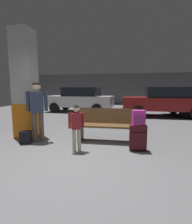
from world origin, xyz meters
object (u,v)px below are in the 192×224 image
object	(u,v)px
backpack_bright	(139,118)
suitcase	(138,137)
structural_pillar	(25,85)
child	(76,123)
parked_car_near	(165,101)
bench	(107,125)
backpack_dark_floor	(26,137)
adult	(37,105)
parked_car_far	(80,99)

from	to	relation	value
backpack_bright	suitcase	bearing A→B (deg)	163.72
structural_pillar	backpack_bright	distance (m)	3.35
structural_pillar	child	xyz separation A→B (m)	(1.83, -0.92, -0.88)
structural_pillar	parked_car_near	bearing A→B (deg)	44.86
bench	child	size ratio (longest dim) A/B	1.52
structural_pillar	child	bearing A→B (deg)	-26.64
structural_pillar	suitcase	size ratio (longest dim) A/B	5.12
parked_car_near	backpack_dark_floor	bearing A→B (deg)	-129.18
bench	adult	size ratio (longest dim) A/B	1.01
structural_pillar	parked_car_near	xyz separation A→B (m)	(4.77, 4.75, -0.73)
adult	backpack_bright	bearing A→B (deg)	-4.70
backpack_bright	child	distance (m)	1.41
child	backpack_dark_floor	size ratio (longest dim) A/B	3.14
structural_pillar	suitcase	world-z (taller)	structural_pillar
suitcase	parked_car_far	size ratio (longest dim) A/B	0.14
suitcase	adult	distance (m)	2.71
bench	adult	world-z (taller)	adult
backpack_bright	parked_car_far	bearing A→B (deg)	117.21
structural_pillar	bench	world-z (taller)	structural_pillar
backpack_bright	child	size ratio (longest dim) A/B	0.32
adult	parked_car_near	size ratio (longest dim) A/B	0.39
suitcase	child	bearing A→B (deg)	-167.44
bench	parked_car_far	bearing A→B (deg)	113.14
parked_car_near	parked_car_far	xyz separation A→B (m)	(-4.78, 0.87, 0.00)
structural_pillar	child	world-z (taller)	structural_pillar
adult	parked_car_far	distance (m)	6.05
suitcase	backpack_bright	bearing A→B (deg)	-16.28
bench	suitcase	distance (m)	1.01
backpack_dark_floor	parked_car_far	world-z (taller)	parked_car_far
parked_car_near	bench	bearing A→B (deg)	-116.51
backpack_dark_floor	parked_car_near	world-z (taller)	parked_car_near
backpack_dark_floor	parked_car_far	size ratio (longest dim) A/B	0.08
child	adult	xyz separation A→B (m)	(-1.25, 0.52, 0.34)
bench	backpack_dark_floor	size ratio (longest dim) A/B	4.75
bench	child	xyz separation A→B (m)	(-0.57, -0.92, 0.21)
backpack_dark_floor	parked_car_near	distance (m)	7.00
bench	parked_car_near	bearing A→B (deg)	63.49
bench	adult	bearing A→B (deg)	-167.74
structural_pillar	backpack_dark_floor	size ratio (longest dim) A/B	9.10
backpack_dark_floor	parked_car_far	xyz separation A→B (m)	(-0.37, 6.28, 0.64)
structural_pillar	backpack_bright	bearing A→B (deg)	-10.84
backpack_bright	backpack_dark_floor	distance (m)	2.90
backpack_bright	adult	xyz separation A→B (m)	(-2.62, 0.22, 0.22)
suitcase	adult	size ratio (longest dim) A/B	0.38
structural_pillar	adult	size ratio (longest dim) A/B	1.92
parked_car_far	child	bearing A→B (deg)	-74.35
backpack_bright	backpack_dark_floor	world-z (taller)	backpack_bright
backpack_bright	adult	size ratio (longest dim) A/B	0.21
child	adult	bearing A→B (deg)	157.32
backpack_dark_floor	backpack_bright	bearing A→B (deg)	0.86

